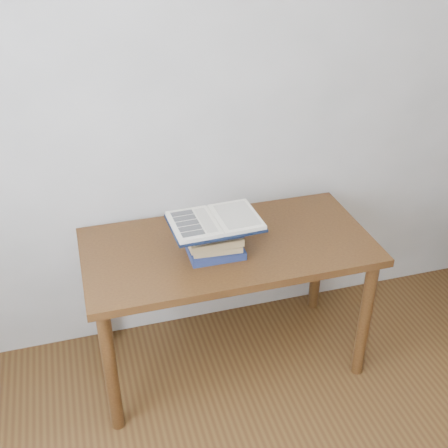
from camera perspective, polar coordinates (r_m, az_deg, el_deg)
name	(u,v)px	position (r m, az deg, el deg)	size (l,w,h in m)	color
desk	(228,261)	(2.63, 0.42, -3.80)	(1.33, 0.66, 0.71)	#4E2F13
book_stack	(214,240)	(2.46, -0.98, -1.61)	(0.25, 0.19, 0.15)	navy
open_book	(215,221)	(2.42, -0.91, 0.27)	(0.40, 0.29, 0.03)	black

